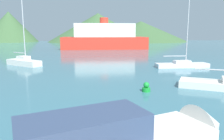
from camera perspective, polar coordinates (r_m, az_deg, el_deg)
sailboat_inner at (r=30.79m, az=-22.05°, el=2.16°), size 5.12×4.57×10.97m
sailboat_outer at (r=28.39m, az=17.80°, el=1.49°), size 6.53×1.65×8.91m
ferry_distant at (r=59.67m, az=-2.08°, el=8.40°), size 22.44×9.45×8.24m
buoy_marker at (r=16.04m, az=8.93°, el=-4.57°), size 0.60×0.60×0.69m
hill_west at (r=118.52m, az=-25.26°, el=10.18°), size 26.46×26.46×14.46m
hill_central at (r=110.12m, az=-3.66°, el=11.01°), size 48.92×48.92×13.83m
hill_east at (r=114.86m, az=7.50°, el=9.98°), size 46.88×46.88×10.19m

